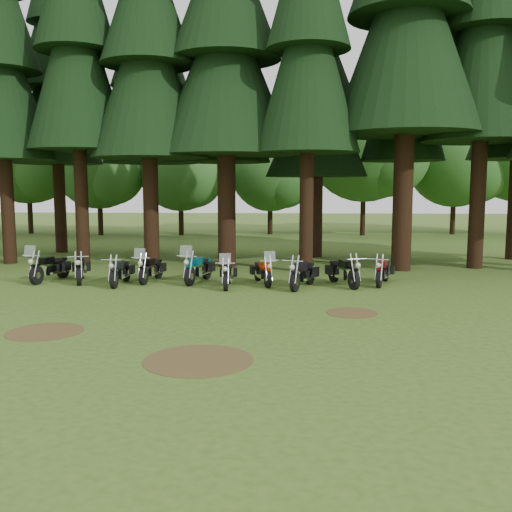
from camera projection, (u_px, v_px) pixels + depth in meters
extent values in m
plane|color=#3B5B1E|center=(185.00, 315.00, 15.32)|extent=(120.00, 120.00, 0.00)
cylinder|color=black|center=(7.00, 202.00, 25.31)|extent=(0.58, 0.58, 5.53)
cone|color=black|center=(1.00, 79.00, 24.67)|extent=(4.32, 4.32, 6.91)
cylinder|color=black|center=(81.00, 197.00, 24.76)|extent=(0.58, 0.58, 5.99)
cone|color=black|center=(76.00, 60.00, 24.07)|extent=(4.32, 4.32, 7.49)
cylinder|color=black|center=(151.00, 202.00, 24.50)|extent=(0.66, 0.66, 5.57)
cone|color=black|center=(148.00, 74.00, 23.86)|extent=(4.95, 4.95, 6.96)
cylinder|color=black|center=(227.00, 200.00, 24.33)|extent=(0.77, 0.77, 5.70)
cone|color=black|center=(226.00, 69.00, 23.68)|extent=(5.81, 5.81, 7.12)
cylinder|color=black|center=(306.00, 201.00, 22.72)|extent=(0.55, 0.55, 5.71)
cone|color=black|center=(308.00, 59.00, 22.06)|extent=(4.15, 4.15, 7.14)
cylinder|color=black|center=(403.00, 190.00, 23.16)|extent=(0.80, 0.80, 6.62)
cone|color=black|center=(408.00, 28.00, 22.40)|extent=(5.98, 5.98, 8.27)
cylinder|color=black|center=(478.00, 193.00, 23.82)|extent=(0.64, 0.64, 6.35)
cone|color=black|center=(485.00, 42.00, 23.09)|extent=(4.79, 4.79, 7.93)
cylinder|color=black|center=(60.00, 200.00, 29.76)|extent=(0.60, 0.60, 5.53)
cone|color=black|center=(55.00, 96.00, 29.12)|extent=(4.52, 4.52, 6.91)
cone|color=black|center=(53.00, 29.00, 28.73)|extent=(3.62, 3.62, 5.83)
cylinder|color=black|center=(152.00, 199.00, 29.52)|extent=(0.65, 0.65, 5.55)
cone|color=black|center=(150.00, 94.00, 28.88)|extent=(4.85, 4.85, 6.94)
cone|color=black|center=(148.00, 27.00, 28.49)|extent=(3.88, 3.88, 5.86)
cylinder|color=black|center=(226.00, 200.00, 27.84)|extent=(0.58, 0.58, 5.52)
cone|color=black|center=(225.00, 89.00, 27.20)|extent=(4.35, 4.35, 6.90)
cone|color=black|center=(225.00, 18.00, 26.81)|extent=(3.48, 3.48, 5.83)
cylinder|color=black|center=(316.00, 209.00, 27.92)|extent=(0.66, 0.66, 4.70)
cone|color=black|center=(317.00, 115.00, 27.38)|extent=(4.94, 4.94, 5.87)
cone|color=black|center=(318.00, 56.00, 27.05)|extent=(3.95, 3.95, 4.96)
cone|color=black|center=(318.00, 7.00, 26.78)|extent=(2.77, 2.77, 3.91)
cylinder|color=black|center=(401.00, 200.00, 27.24)|extent=(0.53, 0.53, 5.56)
cone|color=black|center=(404.00, 86.00, 26.60)|extent=(3.94, 3.94, 6.95)
cone|color=black|center=(407.00, 12.00, 26.20)|extent=(3.15, 3.15, 5.87)
cylinder|color=black|center=(30.00, 211.00, 41.87)|extent=(0.36, 0.36, 3.29)
sphere|color=#2A5C23|center=(27.00, 151.00, 41.34)|extent=(7.69, 7.69, 7.69)
sphere|color=#2A5C23|center=(40.00, 161.00, 40.49)|extent=(5.49, 5.49, 5.49)
cylinder|color=black|center=(100.00, 215.00, 40.55)|extent=(0.36, 0.36, 2.80)
sphere|color=#2A5C23|center=(99.00, 162.00, 40.10)|extent=(6.53, 6.53, 6.53)
sphere|color=#2A5C23|center=(111.00, 171.00, 39.37)|extent=(4.67, 4.67, 4.67)
cylinder|color=black|center=(181.00, 217.00, 40.55)|extent=(0.36, 0.36, 2.55)
sphere|color=#2A5C23|center=(180.00, 169.00, 40.14)|extent=(5.95, 5.95, 5.95)
sphere|color=#2A5C23|center=(193.00, 177.00, 39.48)|extent=(4.25, 4.25, 4.25)
cylinder|color=black|center=(270.00, 217.00, 41.35)|extent=(0.36, 0.36, 2.47)
sphere|color=#2A5C23|center=(270.00, 171.00, 40.96)|extent=(5.76, 5.76, 5.76)
sphere|color=#2A5C23|center=(284.00, 179.00, 40.31)|extent=(4.12, 4.12, 4.12)
cylinder|color=black|center=(363.00, 210.00, 40.36)|extent=(0.36, 0.36, 3.52)
sphere|color=#2A5C23|center=(364.00, 143.00, 39.79)|extent=(8.21, 8.21, 8.21)
sphere|color=#2A5C23|center=(387.00, 154.00, 38.88)|extent=(5.87, 5.87, 5.87)
cylinder|color=black|center=(453.00, 214.00, 41.24)|extent=(0.36, 0.36, 2.94)
sphere|color=#2A5C23|center=(455.00, 159.00, 40.76)|extent=(6.86, 6.86, 6.86)
sphere|color=#2A5C23|center=(475.00, 168.00, 40.00)|extent=(4.90, 4.90, 4.90)
cylinder|color=#4C3D1E|center=(45.00, 332.00, 13.52)|extent=(1.80, 1.80, 0.01)
cylinder|color=#4C3D1E|center=(352.00, 313.00, 15.55)|extent=(1.40, 1.40, 0.01)
cylinder|color=#4C3D1E|center=(198.00, 360.00, 11.30)|extent=(2.20, 2.20, 0.01)
cylinder|color=black|center=(37.00, 275.00, 20.01)|extent=(0.28, 0.68, 0.66)
cylinder|color=black|center=(63.00, 269.00, 21.49)|extent=(0.28, 0.68, 0.66)
cube|color=silver|center=(51.00, 270.00, 20.79)|extent=(0.43, 0.75, 0.34)
cube|color=black|center=(47.00, 261.00, 20.53)|extent=(0.41, 0.60, 0.24)
cube|color=black|center=(54.00, 260.00, 20.97)|extent=(0.41, 0.60, 0.12)
cube|color=silver|center=(30.00, 251.00, 19.62)|extent=(0.44, 0.21, 0.40)
cylinder|color=black|center=(79.00, 276.00, 19.88)|extent=(0.32, 0.66, 0.65)
cylinder|color=black|center=(82.00, 270.00, 21.35)|extent=(0.32, 0.66, 0.65)
cube|color=silver|center=(81.00, 270.00, 20.65)|extent=(0.46, 0.74, 0.33)
cube|color=black|center=(80.00, 261.00, 20.39)|extent=(0.44, 0.60, 0.24)
cube|color=black|center=(81.00, 261.00, 20.83)|extent=(0.44, 0.60, 0.12)
cylinder|color=black|center=(114.00, 279.00, 19.26)|extent=(0.13, 0.63, 0.63)
cylinder|color=black|center=(126.00, 273.00, 20.72)|extent=(0.13, 0.63, 0.63)
cube|color=silver|center=(121.00, 273.00, 20.03)|extent=(0.27, 0.67, 0.32)
cube|color=black|center=(119.00, 264.00, 19.77)|extent=(0.29, 0.53, 0.23)
cube|color=black|center=(122.00, 264.00, 20.21)|extent=(0.29, 0.53, 0.11)
cylinder|color=black|center=(143.00, 276.00, 19.96)|extent=(0.21, 0.63, 0.62)
cylinder|color=black|center=(158.00, 270.00, 21.37)|extent=(0.21, 0.63, 0.62)
cube|color=silver|center=(152.00, 271.00, 20.70)|extent=(0.35, 0.69, 0.32)
cube|color=black|center=(149.00, 262.00, 20.45)|extent=(0.35, 0.55, 0.22)
cube|color=black|center=(154.00, 262.00, 20.87)|extent=(0.35, 0.55, 0.11)
cube|color=silver|center=(140.00, 253.00, 19.58)|extent=(0.41, 0.17, 0.37)
cylinder|color=black|center=(190.00, 276.00, 19.75)|extent=(0.30, 0.69, 0.67)
cylinder|color=black|center=(207.00, 270.00, 21.25)|extent=(0.30, 0.69, 0.67)
cube|color=silver|center=(199.00, 270.00, 20.54)|extent=(0.44, 0.76, 0.35)
cube|color=#02546C|center=(196.00, 261.00, 20.27)|extent=(0.43, 0.62, 0.24)
cube|color=black|center=(201.00, 261.00, 20.72)|extent=(0.43, 0.62, 0.12)
cube|color=silver|center=(186.00, 251.00, 19.35)|extent=(0.45, 0.22, 0.40)
cylinder|color=black|center=(226.00, 282.00, 18.82)|extent=(0.15, 0.60, 0.60)
cylinder|color=black|center=(229.00, 275.00, 20.21)|extent=(0.15, 0.60, 0.60)
cube|color=silver|center=(228.00, 276.00, 19.55)|extent=(0.28, 0.64, 0.31)
cube|color=black|center=(227.00, 267.00, 19.30)|extent=(0.29, 0.51, 0.22)
cube|color=black|center=(228.00, 267.00, 19.72)|extent=(0.29, 0.51, 0.11)
cube|color=silver|center=(225.00, 259.00, 18.45)|extent=(0.38, 0.13, 0.36)
cylinder|color=black|center=(268.00, 279.00, 19.41)|extent=(0.30, 0.61, 0.60)
cylinder|color=black|center=(258.00, 273.00, 20.76)|extent=(0.30, 0.61, 0.60)
cube|color=silver|center=(262.00, 273.00, 20.12)|extent=(0.43, 0.68, 0.31)
cube|color=#B01F00|center=(264.00, 265.00, 19.88)|extent=(0.41, 0.56, 0.22)
cube|color=black|center=(261.00, 265.00, 20.29)|extent=(0.41, 0.56, 0.11)
cube|color=silver|center=(270.00, 256.00, 19.05)|extent=(0.40, 0.22, 0.36)
cylinder|color=black|center=(295.00, 282.00, 18.67)|extent=(0.36, 0.66, 0.66)
cylinder|color=black|center=(310.00, 275.00, 20.07)|extent=(0.36, 0.66, 0.66)
cube|color=silver|center=(303.00, 276.00, 19.41)|extent=(0.51, 0.75, 0.34)
cube|color=black|center=(301.00, 266.00, 19.16)|extent=(0.47, 0.62, 0.24)
cube|color=black|center=(306.00, 265.00, 19.58)|extent=(0.47, 0.62, 0.12)
cylinder|color=black|center=(354.00, 280.00, 19.05)|extent=(0.37, 0.67, 0.67)
cylinder|color=black|center=(334.00, 273.00, 20.53)|extent=(0.37, 0.67, 0.67)
cube|color=silver|center=(343.00, 273.00, 19.82)|extent=(0.52, 0.76, 0.34)
cube|color=black|center=(346.00, 264.00, 19.56)|extent=(0.48, 0.63, 0.24)
cube|color=black|center=(340.00, 263.00, 20.01)|extent=(0.48, 0.63, 0.12)
cylinder|color=black|center=(379.00, 279.00, 19.38)|extent=(0.32, 0.64, 0.63)
cylinder|color=black|center=(386.00, 273.00, 20.75)|extent=(0.32, 0.64, 0.63)
cube|color=silver|center=(383.00, 273.00, 20.10)|extent=(0.46, 0.72, 0.33)
cube|color=maroon|center=(382.00, 264.00, 19.86)|extent=(0.43, 0.59, 0.23)
cube|color=black|center=(384.00, 264.00, 20.27)|extent=(0.43, 0.59, 0.11)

